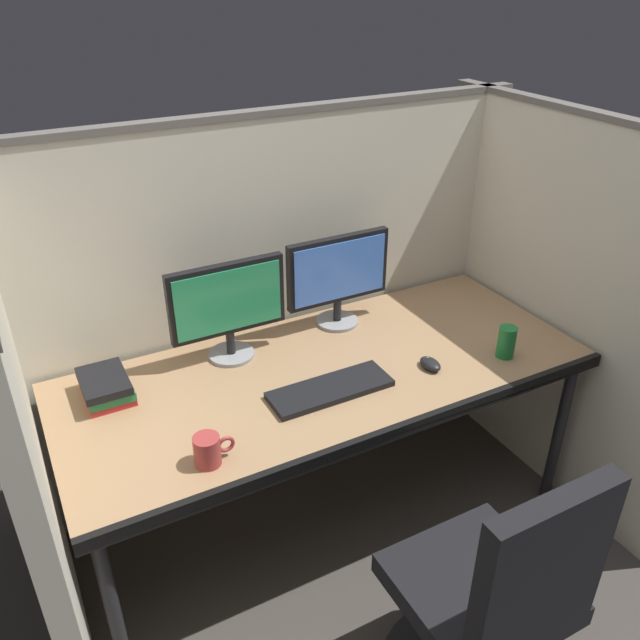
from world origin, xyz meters
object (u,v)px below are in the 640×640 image
(monitor_left, at_px, (228,305))
(desk, at_px, (328,382))
(computer_mouse, at_px, (430,364))
(soda_can, at_px, (507,342))
(keyboard_main, at_px, (330,389))
(coffee_mug, at_px, (208,450))
(monitor_right, at_px, (338,275))
(book_stack, at_px, (106,386))
(office_chair, at_px, (485,624))

(monitor_left, bearing_deg, desk, -43.82)
(monitor_left, relative_size, computer_mouse, 4.48)
(monitor_left, distance_m, soda_can, 1.03)
(keyboard_main, bearing_deg, computer_mouse, -5.87)
(keyboard_main, height_order, coffee_mug, coffee_mug)
(monitor_right, distance_m, computer_mouse, 0.50)
(computer_mouse, distance_m, book_stack, 1.13)
(office_chair, xyz_separation_m, monitor_left, (-0.32, 1.12, 0.59))
(computer_mouse, xyz_separation_m, soda_can, (0.29, -0.07, 0.04))
(desk, height_order, soda_can, soda_can)
(office_chair, xyz_separation_m, book_stack, (-0.78, 1.08, 0.42))
(monitor_left, height_order, monitor_right, same)
(keyboard_main, xyz_separation_m, coffee_mug, (-0.48, -0.14, 0.04))
(office_chair, bearing_deg, book_stack, 126.20)
(computer_mouse, height_order, soda_can, soda_can)
(monitor_left, relative_size, coffee_mug, 3.41)
(coffee_mug, xyz_separation_m, soda_can, (1.17, 0.04, 0.01))
(coffee_mug, distance_m, soda_can, 1.17)
(keyboard_main, height_order, soda_can, soda_can)
(office_chair, bearing_deg, computer_mouse, 68.31)
(keyboard_main, relative_size, soda_can, 3.52)
(soda_can, bearing_deg, desk, 160.80)
(monitor_left, height_order, soda_can, monitor_left)
(monitor_left, bearing_deg, coffee_mug, -117.63)
(keyboard_main, bearing_deg, desk, 64.69)
(office_chair, xyz_separation_m, soda_can, (0.58, 0.64, 0.44))
(soda_can, bearing_deg, book_stack, 162.23)
(monitor_right, xyz_separation_m, coffee_mug, (-0.74, -0.55, -0.17))
(book_stack, bearing_deg, soda_can, -17.77)
(keyboard_main, xyz_separation_m, book_stack, (-0.68, 0.33, 0.03))
(book_stack, bearing_deg, office_chair, -54.21)
(monitor_right, bearing_deg, computer_mouse, -73.08)
(monitor_left, xyz_separation_m, computer_mouse, (0.60, -0.41, -0.20))
(monitor_left, bearing_deg, keyboard_main, -59.96)
(computer_mouse, bearing_deg, coffee_mug, -173.24)
(office_chair, height_order, book_stack, office_chair)
(book_stack, xyz_separation_m, soda_can, (1.36, -0.44, 0.02))
(desk, height_order, coffee_mug, coffee_mug)
(keyboard_main, xyz_separation_m, soda_can, (0.68, -0.11, 0.05))
(computer_mouse, height_order, coffee_mug, coffee_mug)
(desk, bearing_deg, soda_can, -19.20)
(keyboard_main, distance_m, soda_can, 0.69)
(soda_can, bearing_deg, coffee_mug, -178.11)
(office_chair, relative_size, book_stack, 4.45)
(coffee_mug, distance_m, book_stack, 0.51)
(coffee_mug, relative_size, book_stack, 0.57)
(monitor_right, relative_size, book_stack, 1.96)
(desk, relative_size, office_chair, 1.95)
(coffee_mug, xyz_separation_m, book_stack, (-0.19, 0.47, -0.01))
(office_chair, bearing_deg, desk, 93.57)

